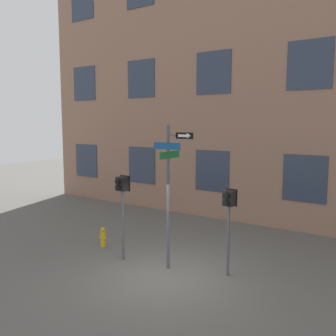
% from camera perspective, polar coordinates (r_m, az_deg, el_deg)
% --- Properties ---
extents(ground_plane, '(60.00, 60.00, 0.00)m').
position_cam_1_polar(ground_plane, '(10.87, -0.52, -16.19)').
color(ground_plane, '#595651').
extents(building_facade, '(24.00, 0.63, 12.81)m').
position_cam_1_polar(building_facade, '(16.17, 13.96, 14.33)').
color(building_facade, '#936B56').
rests_on(building_facade, ground_plane).
extents(street_sign_pole, '(1.30, 0.97, 4.21)m').
position_cam_1_polar(street_sign_pole, '(10.72, 0.29, -2.39)').
color(street_sign_pole, '#4C4C51').
rests_on(street_sign_pole, ground_plane).
extents(pedestrian_signal_left, '(0.38, 0.40, 2.65)m').
position_cam_1_polar(pedestrian_signal_left, '(11.57, -6.99, -3.94)').
color(pedestrian_signal_left, '#4C4C51').
rests_on(pedestrian_signal_left, ground_plane).
extents(pedestrian_signal_right, '(0.35, 0.40, 2.45)m').
position_cam_1_polar(pedestrian_signal_right, '(10.46, 9.24, -6.11)').
color(pedestrian_signal_right, '#4C4C51').
rests_on(pedestrian_signal_right, ground_plane).
extents(fire_hydrant, '(0.35, 0.19, 0.68)m').
position_cam_1_polar(fire_hydrant, '(13.33, -9.88, -10.35)').
color(fire_hydrant, gold).
rests_on(fire_hydrant, ground_plane).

